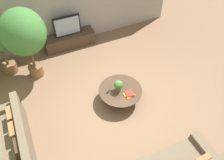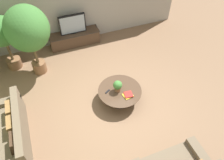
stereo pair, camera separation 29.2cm
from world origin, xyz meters
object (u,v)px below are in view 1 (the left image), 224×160
at_px(television, 67,26).
at_px(couch_by_wall, 13,141).
at_px(media_console, 70,40).
at_px(coffee_table, 120,93).
at_px(potted_plant_tabletop, 118,85).
at_px(potted_palm_corner, 24,34).

distance_m(television, couch_by_wall, 3.97).
bearing_deg(couch_by_wall, media_console, 143.74).
bearing_deg(television, coffee_table, -80.14).
bearing_deg(coffee_table, television, 99.86).
bearing_deg(couch_by_wall, potted_plant_tabletop, 95.41).
bearing_deg(potted_plant_tabletop, coffee_table, -13.09).
bearing_deg(potted_palm_corner, coffee_table, -46.30).
bearing_deg(coffee_table, media_console, 99.85).
height_order(television, coffee_table, television).
height_order(potted_palm_corner, potted_plant_tabletop, potted_palm_corner).
xyz_separation_m(media_console, potted_palm_corner, (-1.37, -0.96, 1.25)).
distance_m(television, potted_palm_corner, 1.81).
height_order(television, potted_palm_corner, potted_palm_corner).
distance_m(couch_by_wall, potted_plant_tabletop, 2.80).
distance_m(media_console, potted_plant_tabletop, 2.96).
bearing_deg(potted_plant_tabletop, television, 98.74).
relative_size(coffee_table, potted_palm_corner, 0.53).
bearing_deg(potted_plant_tabletop, potted_palm_corner, 132.97).
bearing_deg(couch_by_wall, television, 143.72).
xyz_separation_m(television, potted_plant_tabletop, (0.45, -2.91, -0.22)).
bearing_deg(media_console, television, -90.00).
xyz_separation_m(coffee_table, potted_plant_tabletop, (-0.06, 0.01, 0.30)).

